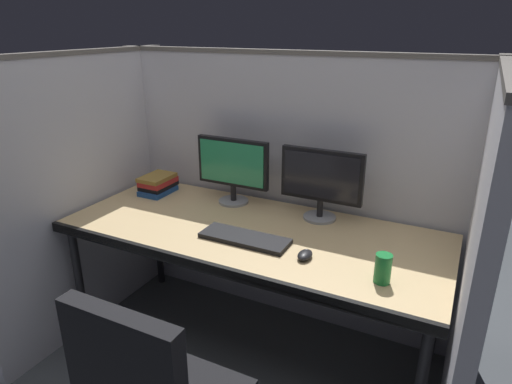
% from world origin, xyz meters
% --- Properties ---
extents(cubicle_partition_rear, '(2.21, 0.06, 1.57)m').
position_xyz_m(cubicle_partition_rear, '(0.00, 0.74, 0.79)').
color(cubicle_partition_rear, silver).
rests_on(cubicle_partition_rear, ground).
extents(cubicle_partition_left, '(0.06, 1.41, 1.57)m').
position_xyz_m(cubicle_partition_left, '(-0.99, 0.20, 0.79)').
color(cubicle_partition_left, silver).
rests_on(cubicle_partition_left, ground).
extents(cubicle_partition_right, '(0.06, 1.41, 1.57)m').
position_xyz_m(cubicle_partition_right, '(0.99, 0.20, 0.79)').
color(cubicle_partition_right, silver).
rests_on(cubicle_partition_right, ground).
extents(desk, '(1.90, 0.80, 0.74)m').
position_xyz_m(desk, '(0.00, 0.29, 0.69)').
color(desk, tan).
rests_on(desk, ground).
extents(monitor_left, '(0.43, 0.17, 0.37)m').
position_xyz_m(monitor_left, '(-0.25, 0.57, 0.96)').
color(monitor_left, gray).
rests_on(monitor_left, desk).
extents(monitor_right, '(0.43, 0.17, 0.37)m').
position_xyz_m(monitor_right, '(0.26, 0.57, 0.96)').
color(monitor_right, gray).
rests_on(monitor_right, desk).
extents(keyboard_main, '(0.43, 0.15, 0.02)m').
position_xyz_m(keyboard_main, '(0.03, 0.17, 0.75)').
color(keyboard_main, black).
rests_on(keyboard_main, desk).
extents(computer_mouse, '(0.06, 0.10, 0.04)m').
position_xyz_m(computer_mouse, '(0.35, 0.14, 0.76)').
color(computer_mouse, black).
rests_on(computer_mouse, desk).
extents(book_stack, '(0.16, 0.23, 0.11)m').
position_xyz_m(book_stack, '(-0.74, 0.50, 0.79)').
color(book_stack, '#1E478C').
rests_on(book_stack, desk).
extents(soda_can, '(0.07, 0.07, 0.12)m').
position_xyz_m(soda_can, '(0.68, 0.09, 0.80)').
color(soda_can, '#197233').
rests_on(soda_can, desk).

